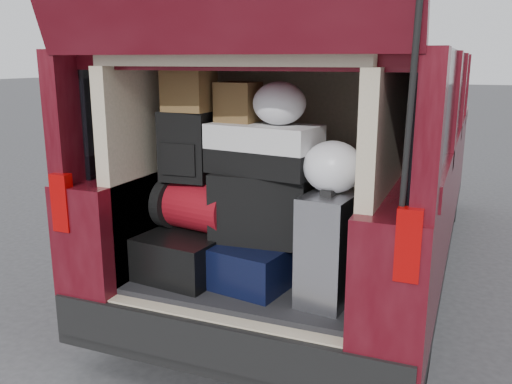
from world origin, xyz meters
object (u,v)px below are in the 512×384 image
at_px(navy_hardshell, 257,261).
at_px(backpack, 186,147).
at_px(silver_roller, 330,248).
at_px(twotone_duffel, 264,149).
at_px(black_hardshell, 194,251).
at_px(red_duffel, 198,206).
at_px(black_soft_case, 262,207).

distance_m(navy_hardshell, backpack, 0.74).
relative_size(silver_roller, twotone_duffel, 0.96).
bearing_deg(black_hardshell, backpack, 162.67).
xyz_separation_m(navy_hardshell, red_duffel, (-0.37, 0.03, 0.27)).
distance_m(red_duffel, black_soft_case, 0.38).
bearing_deg(navy_hardshell, silver_roller, -2.11).
bearing_deg(twotone_duffel, backpack, -168.10).
height_order(navy_hardshell, silver_roller, silver_roller).
relative_size(silver_roller, black_soft_case, 1.07).
relative_size(black_hardshell, black_soft_case, 1.16).
distance_m(navy_hardshell, black_soft_case, 0.30).
bearing_deg(backpack, black_soft_case, 0.78).
bearing_deg(silver_roller, navy_hardshell, 175.21).
bearing_deg(twotone_duffel, navy_hardshell, -112.85).
distance_m(silver_roller, red_duffel, 0.81).
bearing_deg(silver_roller, twotone_duffel, 169.30).
height_order(navy_hardshell, red_duffel, red_duffel).
bearing_deg(backpack, red_duffel, 9.15).
height_order(silver_roller, black_soft_case, black_soft_case).
bearing_deg(black_soft_case, twotone_duffel, -27.42).
bearing_deg(twotone_duffel, red_duffel, -169.55).
distance_m(silver_roller, backpack, 0.97).
relative_size(black_hardshell, navy_hardshell, 1.17).
bearing_deg(backpack, black_hardshell, -26.88).
height_order(black_hardshell, black_soft_case, black_soft_case).
height_order(backpack, twotone_duffel, backpack).
relative_size(red_duffel, twotone_duffel, 0.75).
bearing_deg(navy_hardshell, black_hardshell, -169.56).
bearing_deg(black_soft_case, navy_hardshell, -114.50).
distance_m(black_hardshell, silver_roller, 0.83).
bearing_deg(red_duffel, silver_roller, 2.42).
bearing_deg(navy_hardshell, twotone_duffel, 68.18).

